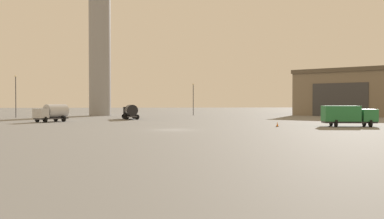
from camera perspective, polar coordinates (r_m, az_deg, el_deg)
ground_plane at (r=50.51m, az=-2.73°, el=-2.85°), size 400.00×400.00×0.00m
control_tower at (r=107.97m, az=-12.70°, el=11.17°), size 9.00×9.00×43.44m
hangar at (r=114.57m, az=21.59°, el=2.18°), size 33.70×33.67×11.62m
truck_box_green at (r=61.33m, az=20.80°, el=-0.70°), size 7.47×4.04×2.91m
truck_fuel_tanker_silver at (r=74.75m, az=-18.84°, el=-0.37°), size 5.55×5.86×3.04m
truck_fuel_tanker_black at (r=82.46m, az=-8.53°, el=-0.23°), size 3.77×7.23×2.89m
light_post_west at (r=98.17m, az=-23.28°, el=2.18°), size 0.44×0.44×9.33m
light_post_east at (r=105.08m, az=0.17°, el=1.86°), size 0.44×0.44×8.19m
traffic_cone_near_left at (r=58.22m, az=11.77°, el=-2.03°), size 0.36×0.36×0.66m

